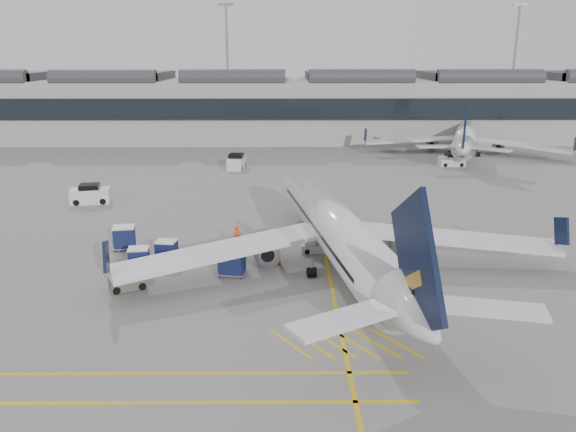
{
  "coord_description": "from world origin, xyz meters",
  "views": [
    {
      "loc": [
        6.66,
        -35.22,
        15.66
      ],
      "look_at": [
        6.98,
        4.93,
        4.0
      ],
      "focal_mm": 35.0,
      "sensor_mm": 36.0,
      "label": 1
    }
  ],
  "objects_px": {
    "ramp_agent_b": "(275,253)",
    "pushback_tug": "(127,281)",
    "airliner_main": "(338,231)",
    "baggage_cart_a": "(232,261)",
    "belt_loader": "(321,245)",
    "ramp_agent_a": "(237,238)"
  },
  "relations": [
    {
      "from": "ramp_agent_b",
      "to": "pushback_tug",
      "type": "relative_size",
      "value": 0.71
    },
    {
      "from": "airliner_main",
      "to": "pushback_tug",
      "type": "height_order",
      "value": "airliner_main"
    },
    {
      "from": "ramp_agent_b",
      "to": "baggage_cart_a",
      "type": "bearing_deg",
      "value": -8.23
    },
    {
      "from": "belt_loader",
      "to": "pushback_tug",
      "type": "relative_size",
      "value": 1.62
    },
    {
      "from": "ramp_agent_b",
      "to": "pushback_tug",
      "type": "distance_m",
      "value": 11.05
    },
    {
      "from": "airliner_main",
      "to": "baggage_cart_a",
      "type": "distance_m",
      "value": 8.18
    },
    {
      "from": "ramp_agent_a",
      "to": "belt_loader",
      "type": "bearing_deg",
      "value": -38.17
    },
    {
      "from": "airliner_main",
      "to": "baggage_cart_a",
      "type": "height_order",
      "value": "airliner_main"
    },
    {
      "from": "pushback_tug",
      "to": "ramp_agent_b",
      "type": "bearing_deg",
      "value": -1.65
    },
    {
      "from": "belt_loader",
      "to": "pushback_tug",
      "type": "distance_m",
      "value": 15.8
    },
    {
      "from": "ramp_agent_b",
      "to": "pushback_tug",
      "type": "xyz_separation_m",
      "value": [
        -10.16,
        -4.34,
        -0.4
      ]
    },
    {
      "from": "belt_loader",
      "to": "pushback_tug",
      "type": "xyz_separation_m",
      "value": [
        -13.83,
        -7.65,
        0.07
      ]
    },
    {
      "from": "airliner_main",
      "to": "pushback_tug",
      "type": "bearing_deg",
      "value": -174.02
    },
    {
      "from": "baggage_cart_a",
      "to": "ramp_agent_b",
      "type": "height_order",
      "value": "baggage_cart_a"
    },
    {
      "from": "ramp_agent_a",
      "to": "baggage_cart_a",
      "type": "bearing_deg",
      "value": -123.1
    },
    {
      "from": "ramp_agent_b",
      "to": "belt_loader",
      "type": "bearing_deg",
      "value": -176.88
    },
    {
      "from": "baggage_cart_a",
      "to": "ramp_agent_b",
      "type": "xyz_separation_m",
      "value": [
        3.15,
        1.87,
        -0.09
      ]
    },
    {
      "from": "baggage_cart_a",
      "to": "pushback_tug",
      "type": "bearing_deg",
      "value": -149.92
    },
    {
      "from": "ramp_agent_a",
      "to": "pushback_tug",
      "type": "relative_size",
      "value": 0.71
    },
    {
      "from": "ramp_agent_a",
      "to": "ramp_agent_b",
      "type": "bearing_deg",
      "value": -83.82
    },
    {
      "from": "pushback_tug",
      "to": "ramp_agent_a",
      "type": "bearing_deg",
      "value": 24.88
    },
    {
      "from": "ramp_agent_b",
      "to": "airliner_main",
      "type": "bearing_deg",
      "value": 137.21
    }
  ]
}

